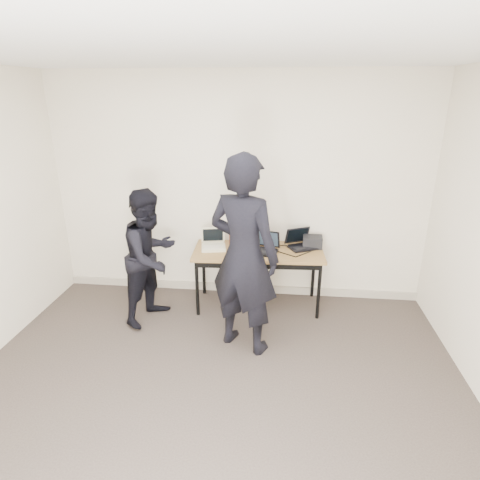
# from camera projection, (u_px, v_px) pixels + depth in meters

# --- Properties ---
(room) EXTENTS (4.60, 4.60, 2.80)m
(room) POSITION_uv_depth(u_px,v_px,m) (200.00, 266.00, 2.69)
(room) COLOR #3E352F
(room) RESTS_ON ground
(desk) EXTENTS (1.53, 0.73, 0.72)m
(desk) POSITION_uv_depth(u_px,v_px,m) (258.00, 255.00, 4.67)
(desk) COLOR olive
(desk) RESTS_ON ground
(laptop_beige) EXTENTS (0.32, 0.32, 0.22)m
(laptop_beige) POSITION_uv_depth(u_px,v_px,m) (213.00, 244.00, 4.72)
(laptop_beige) COLOR beige
(laptop_beige) RESTS_ON desk
(laptop_center) EXTENTS (0.36, 0.36, 0.23)m
(laptop_center) POSITION_uv_depth(u_px,v_px,m) (265.00, 247.00, 4.61)
(laptop_center) COLOR black
(laptop_center) RESTS_ON desk
(laptop_right) EXTENTS (0.40, 0.39, 0.22)m
(laptop_right) POSITION_uv_depth(u_px,v_px,m) (301.00, 243.00, 4.74)
(laptop_right) COLOR black
(laptop_right) RESTS_ON desk
(leather_satchel) EXTENTS (0.37, 0.19, 0.25)m
(leather_satchel) POSITION_uv_depth(u_px,v_px,m) (245.00, 233.00, 4.84)
(leather_satchel) COLOR brown
(leather_satchel) RESTS_ON desk
(tissue) EXTENTS (0.14, 0.11, 0.08)m
(tissue) POSITION_uv_depth(u_px,v_px,m) (247.00, 221.00, 4.78)
(tissue) COLOR white
(tissue) RESTS_ON leather_satchel
(equipment_box) EXTENTS (0.23, 0.20, 0.13)m
(equipment_box) POSITION_uv_depth(u_px,v_px,m) (312.00, 242.00, 4.74)
(equipment_box) COLOR black
(equipment_box) RESTS_ON desk
(power_brick) EXTENTS (0.09, 0.06, 0.03)m
(power_brick) POSITION_uv_depth(u_px,v_px,m) (238.00, 254.00, 4.51)
(power_brick) COLOR black
(power_brick) RESTS_ON desk
(cables) EXTENTS (0.72, 0.41, 0.01)m
(cables) POSITION_uv_depth(u_px,v_px,m) (280.00, 252.00, 4.61)
(cables) COLOR black
(cables) RESTS_ON desk
(person_typist) EXTENTS (0.85, 0.72, 1.97)m
(person_typist) POSITION_uv_depth(u_px,v_px,m) (244.00, 256.00, 3.80)
(person_typist) COLOR black
(person_typist) RESTS_ON ground
(person_observer) EXTENTS (0.82, 0.90, 1.51)m
(person_observer) POSITION_uv_depth(u_px,v_px,m) (151.00, 256.00, 4.39)
(person_observer) COLOR black
(person_observer) RESTS_ON ground
(baseboard) EXTENTS (4.50, 0.03, 0.10)m
(baseboard) POSITION_uv_depth(u_px,v_px,m) (238.00, 288.00, 5.23)
(baseboard) COLOR #ACA18E
(baseboard) RESTS_ON ground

